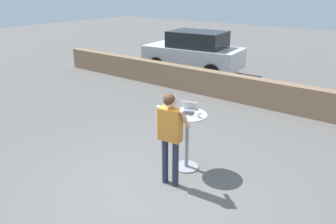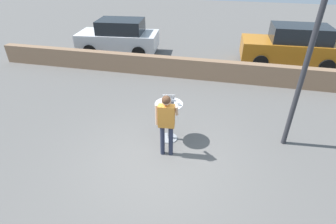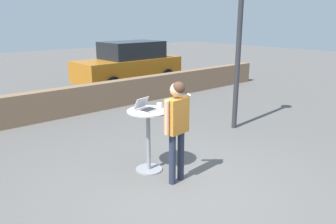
% 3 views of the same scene
% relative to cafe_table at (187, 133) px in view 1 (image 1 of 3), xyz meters
% --- Properties ---
extents(ground_plane, '(50.00, 50.00, 0.00)m').
position_rel_cafe_table_xyz_m(ground_plane, '(-0.01, -0.94, -0.72)').
color(ground_plane, '#5B5956').
extents(pavement_kerb, '(16.95, 0.35, 0.79)m').
position_rel_cafe_table_xyz_m(pavement_kerb, '(-0.01, 4.16, -0.32)').
color(pavement_kerb, '#84664C').
rests_on(pavement_kerb, ground_plane).
extents(cafe_table, '(0.72, 0.72, 1.10)m').
position_rel_cafe_table_xyz_m(cafe_table, '(0.00, 0.00, 0.00)').
color(cafe_table, gray).
rests_on(cafe_table, ground_plane).
extents(laptop, '(0.36, 0.37, 0.20)m').
position_rel_cafe_table_xyz_m(laptop, '(-0.01, 0.04, 0.43)').
color(laptop, '#B7BABF').
rests_on(laptop, cafe_table).
extents(coffee_mug, '(0.13, 0.09, 0.10)m').
position_rel_cafe_table_xyz_m(coffee_mug, '(0.23, -0.03, 0.43)').
color(coffee_mug, white).
rests_on(coffee_mug, cafe_table).
extents(standing_person, '(0.53, 0.39, 1.67)m').
position_rel_cafe_table_xyz_m(standing_person, '(0.08, -0.63, 0.34)').
color(standing_person, '#282D42').
rests_on(standing_person, ground_plane).
extents(parked_car_near_street, '(3.97, 2.13, 1.64)m').
position_rel_cafe_table_xyz_m(parked_car_near_street, '(-3.93, 6.32, 0.11)').
color(parked_car_near_street, silver).
rests_on(parked_car_near_street, ground_plane).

